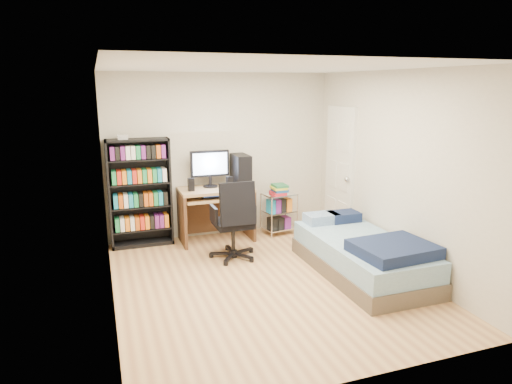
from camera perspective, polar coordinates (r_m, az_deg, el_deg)
name	(u,v)px	position (r m, az deg, el deg)	size (l,w,h in m)	color
room	(266,180)	(5.21, 1.28, 1.46)	(3.58, 4.08, 2.58)	tan
media_shelf	(140,192)	(6.80, -14.30, 0.04)	(0.89, 0.30, 1.64)	black
computer_desk	(222,192)	(6.92, -4.29, 0.03)	(1.08, 0.63, 1.36)	tan
office_chair	(234,234)	(6.19, -2.75, -5.26)	(0.65, 0.65, 1.10)	black
wire_cart	(279,202)	(7.18, 2.92, -1.22)	(0.55, 0.43, 0.80)	silver
bed	(363,255)	(5.88, 13.22, -7.62)	(1.01, 2.02, 0.57)	brown
door	(340,172)	(7.18, 10.42, 2.48)	(0.12, 0.80, 2.00)	silver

